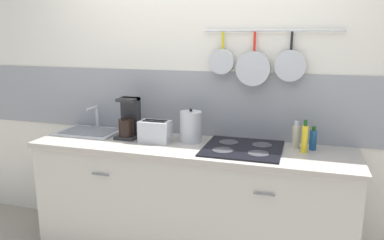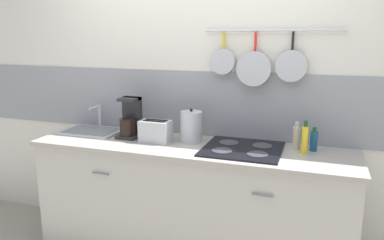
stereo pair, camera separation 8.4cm
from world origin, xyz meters
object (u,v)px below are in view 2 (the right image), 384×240
(bottle_olive_oil, at_px, (296,137))
(bottle_vinegar, at_px, (305,139))
(toaster, at_px, (156,131))
(kettle, at_px, (191,127))
(bottle_hot_sauce, at_px, (314,141))
(coffee_maker, at_px, (130,121))

(bottle_olive_oil, relative_size, bottle_vinegar, 0.86)
(toaster, height_order, kettle, kettle)
(toaster, distance_m, bottle_vinegar, 1.11)
(kettle, distance_m, bottle_olive_oil, 0.79)
(bottle_hot_sauce, bearing_deg, toaster, -172.56)
(kettle, bearing_deg, coffee_maker, -178.07)
(toaster, bearing_deg, bottle_olive_oil, 8.40)
(toaster, distance_m, bottle_hot_sauce, 1.17)
(bottle_vinegar, xyz_separation_m, bottle_hot_sauce, (0.06, 0.08, -0.03))
(toaster, bearing_deg, kettle, 20.04)
(toaster, distance_m, kettle, 0.28)
(bottle_olive_oil, relative_size, bottle_hot_sauce, 1.17)
(coffee_maker, bearing_deg, toaster, -16.61)
(coffee_maker, relative_size, toaster, 1.28)
(bottle_olive_oil, distance_m, bottle_vinegar, 0.11)
(kettle, relative_size, bottle_hot_sauce, 1.52)
(toaster, xyz_separation_m, bottle_vinegar, (1.11, 0.07, 0.02))
(coffee_maker, xyz_separation_m, kettle, (0.52, 0.02, -0.01))
(toaster, relative_size, bottle_hot_sauce, 1.46)
(bottle_vinegar, bearing_deg, kettle, 178.16)
(kettle, relative_size, bottle_vinegar, 1.11)
(bottle_olive_oil, bearing_deg, kettle, -175.65)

